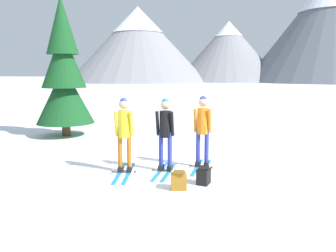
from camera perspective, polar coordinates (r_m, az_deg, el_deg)
The scene contains 8 objects.
ground_plane at distance 8.67m, azimuth -1.36°, elevation -7.20°, with size 400.00×400.00×0.00m, color white.
skier_in_yellow at distance 8.24m, azimuth -7.34°, elevation -0.91°, with size 0.62×1.82×1.82m.
skier_in_black at distance 8.27m, azimuth -0.46°, elevation -0.86°, with size 0.61×1.62×1.80m.
skier_in_orange at distance 8.67m, azimuth 5.80°, elevation -0.29°, with size 0.61×1.60×1.83m.
pine_tree_near at distance 13.49m, azimuth -17.04°, elevation 8.42°, with size 2.16×2.16×5.21m.
backpack_on_snow_front at distance 7.53m, azimuth 5.98°, elevation -8.27°, with size 0.30×0.36×0.38m.
backpack_on_snow_beside at distance 7.16m, azimuth 1.80°, elevation -9.12°, with size 0.37×0.30×0.38m.
mountain_ridge_distant at distance 96.01m, azimuth 15.34°, elevation 14.72°, with size 90.11×48.56×29.11m.
Camera 1 is at (1.85, -8.12, 2.40)m, focal length 36.45 mm.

